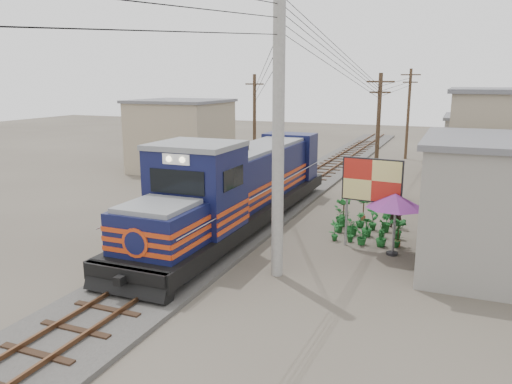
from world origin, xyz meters
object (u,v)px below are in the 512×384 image
at_px(market_umbrella, 395,201).
at_px(billboard, 372,183).
at_px(locomotive, 239,189).
at_px(vendor, 396,207).

bearing_deg(market_umbrella, billboard, 160.06).
distance_m(locomotive, market_umbrella, 7.02).
relative_size(locomotive, market_umbrella, 6.22).
bearing_deg(vendor, locomotive, 11.11).
height_order(billboard, market_umbrella, billboard).
bearing_deg(locomotive, market_umbrella, -8.52).
bearing_deg(billboard, market_umbrella, -13.59).
bearing_deg(market_umbrella, locomotive, 171.48).
height_order(market_umbrella, vendor, market_umbrella).
xyz_separation_m(billboard, market_umbrella, (0.96, -0.35, -0.57)).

